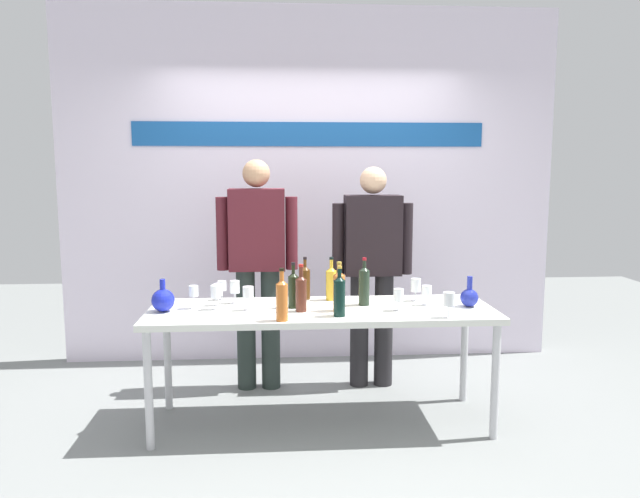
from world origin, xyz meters
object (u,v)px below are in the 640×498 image
Objects in this scene: wine_bottle_1 at (339,290)px; wine_bottle_2 at (282,299)px; wine_glass_left_5 at (218,290)px; wine_glass_right_3 at (449,300)px; wine_bottle_7 at (339,295)px; wine_glass_right_1 at (399,296)px; wine_glass_left_2 at (222,286)px; presenter_left at (257,259)px; presenter_right at (372,262)px; wine_glass_left_1 at (216,292)px; wine_bottle_4 at (331,282)px; wine_bottle_5 at (305,282)px; wine_bottle_3 at (364,285)px; decanter_blue_right at (469,297)px; wine_glass_left_0 at (194,292)px; wine_bottle_6 at (293,289)px; wine_glass_left_4 at (235,287)px; wine_glass_right_2 at (416,285)px; decanter_blue_left at (163,300)px; wine_bottle_0 at (301,292)px; wine_glass_left_3 at (248,293)px; display_table at (322,317)px.

wine_bottle_2 is (-0.36, -0.22, -0.00)m from wine_bottle_1.
wine_glass_right_3 is (1.41, -0.42, 0.01)m from wine_glass_left_5.
wine_glass_right_1 is (0.39, 0.11, -0.03)m from wine_bottle_7.
wine_bottle_2 is at bearing -55.45° from wine_glass_left_2.
presenter_left is 0.99m from wine_bottle_2.
presenter_right reaches higher than wine_glass_left_1.
wine_glass_right_1 is at bearing -40.23° from wine_bottle_4.
presenter_right reaches higher than wine_glass_right_3.
wine_bottle_3 is at bearing -28.98° from wine_bottle_5.
decanter_blue_right is at bearing 9.08° from wine_glass_right_1.
wine_glass_left_0 is (-0.39, -0.62, -0.11)m from presenter_left.
wine_bottle_6 is at bearing 160.89° from wine_glass_right_3.
decanter_blue_right is 0.64× the size of wine_bottle_3.
wine_glass_left_1 is 1.45m from wine_glass_right_3.
wine_glass_left_2 is at bearing 131.05° from wine_glass_left_4.
presenter_left is 11.17× the size of wine_glass_right_2.
wine_bottle_6 is at bearing -11.30° from wine_glass_left_5.
wine_glass_left_1 is 0.12m from wine_glass_left_5.
wine_glass_left_5 is at bearing 134.38° from wine_bottle_2.
presenter_right is 0.94m from wine_bottle_7.
wine_bottle_4 reaches higher than decanter_blue_left.
presenter_right is 0.93m from wine_bottle_0.
decanter_blue_right is 1.10m from wine_bottle_0.
wine_bottle_5 is (0.34, -0.39, -0.10)m from presenter_left.
wine_glass_left_3 is (-1.43, 0.00, 0.05)m from decanter_blue_right.
wine_bottle_1 is 2.08× the size of wine_glass_left_0.
wine_glass_left_3 is (0.35, -0.07, 0.00)m from wine_glass_left_0.
decanter_blue_right is (1.96, 0.00, -0.01)m from decanter_blue_left.
wine_bottle_4 is 0.92m from wine_glass_left_0.
wine_bottle_6 is 1.93× the size of wine_glass_left_4.
presenter_right reaches higher than wine_glass_right_1.
wine_bottle_4 is 0.61m from wine_glass_left_3.
wine_glass_left_2 is at bearing 87.52° from wine_glass_left_1.
wine_bottle_4 is 1.97× the size of wine_glass_left_0.
display_table is at bearing 178.77° from decanter_blue_right.
wine_glass_left_1 reaches higher than wine_glass_left_2.
presenter_left reaches higher than wine_bottle_2.
wine_glass_right_1 is at bearing -86.37° from presenter_right.
decanter_blue_right is at bearing -7.85° from wine_bottle_3.
wine_glass_right_1 is (0.05, -0.77, -0.09)m from presenter_right.
decanter_blue_right reaches higher than wine_glass_left_4.
wine_bottle_7 is 2.02× the size of wine_glass_left_4.
wine_glass_left_3 is (-0.90, -0.69, -0.07)m from presenter_right.
wine_bottle_0 is (-0.13, -0.07, 0.18)m from display_table.
wine_glass_left_1 is 1.04× the size of wine_glass_left_3.
presenter_right is 10.52× the size of wine_glass_left_1.
wine_bottle_5 is at bearing 108.40° from display_table.
wine_bottle_1 is at bearing -54.24° from presenter_left.
display_table is at bearing -165.71° from wine_bottle_3.
wine_bottle_3 is (-0.15, -0.60, -0.05)m from presenter_right.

